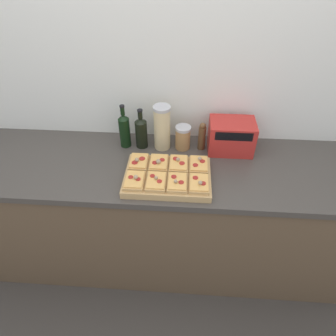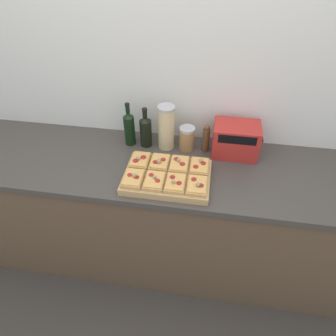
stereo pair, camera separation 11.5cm
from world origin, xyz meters
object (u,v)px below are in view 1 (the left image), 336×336
Objects in this scene: grain_jar_short at (183,137)px; toaster_oven at (231,136)px; wine_bottle at (141,132)px; grain_jar_tall at (162,127)px; pepper_mill at (202,136)px; olive_oil_bottle at (125,130)px; cutting_board at (168,177)px.

toaster_oven is (0.30, -0.00, 0.02)m from grain_jar_short.
wine_bottle is 0.13m from grain_jar_tall.
pepper_mill is (0.25, 0.00, -0.05)m from grain_jar_tall.
olive_oil_bottle is 1.09× the size of wine_bottle.
toaster_oven is (0.67, -0.00, -0.02)m from olive_oil_bottle.
olive_oil_bottle is at bearing -180.00° from grain_jar_tall.
wine_bottle is at bearing 180.00° from grain_jar_short.
cutting_board is at bearing -139.80° from toaster_oven.
grain_jar_tall reaches higher than toaster_oven.
grain_jar_short is 0.30m from toaster_oven.
toaster_oven is at bearing -0.07° from olive_oil_bottle.
cutting_board is at bearing -47.07° from olive_oil_bottle.
grain_jar_tall is at bearing 179.89° from toaster_oven.
olive_oil_bottle is 1.86× the size of grain_jar_short.
toaster_oven is at bearing -0.16° from grain_jar_short.
cutting_board is at bearing -103.20° from grain_jar_short.
toaster_oven reaches higher than pepper_mill.
grain_jar_tall reaches higher than pepper_mill.
pepper_mill reaches higher than grain_jar_short.
olive_oil_bottle is 0.49m from pepper_mill.
pepper_mill is (0.19, 0.32, 0.07)m from cutting_board.
wine_bottle reaches higher than pepper_mill.
olive_oil_bottle is (-0.29, 0.32, 0.10)m from cutting_board.
toaster_oven is at bearing 40.20° from cutting_board.
pepper_mill is 0.63× the size of toaster_oven.
grain_jar_tall is 0.43m from toaster_oven.
grain_jar_tall is at bearing 180.00° from grain_jar_short.
cutting_board is 1.66× the size of olive_oil_bottle.
olive_oil_bottle reaches higher than pepper_mill.
wine_bottle is 0.91× the size of grain_jar_tall.
cutting_board is 2.56× the size of pepper_mill.
wine_bottle is 0.56m from toaster_oven.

